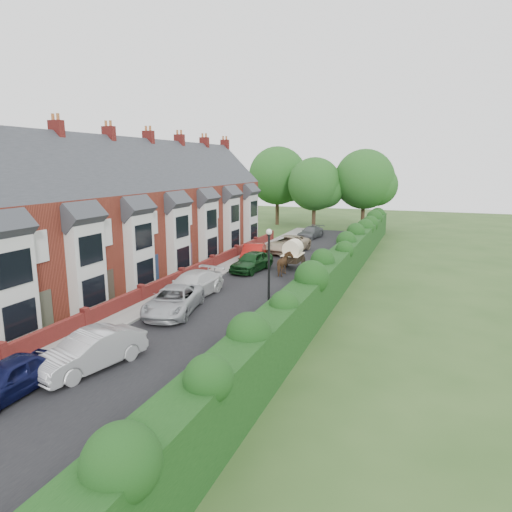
% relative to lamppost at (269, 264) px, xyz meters
% --- Properties ---
extents(ground, '(140.00, 140.00, 0.00)m').
position_rel_lamppost_xyz_m(ground, '(-3.40, -4.00, -3.30)').
color(ground, '#2D4C1E').
rests_on(ground, ground).
extents(road, '(6.00, 58.00, 0.02)m').
position_rel_lamppost_xyz_m(road, '(-3.90, 7.00, -3.29)').
color(road, black).
rests_on(road, ground).
extents(pavement_hedge_side, '(2.20, 58.00, 0.12)m').
position_rel_lamppost_xyz_m(pavement_hedge_side, '(0.20, 7.00, -3.24)').
color(pavement_hedge_side, gray).
rests_on(pavement_hedge_side, ground).
extents(pavement_house_side, '(1.70, 58.00, 0.12)m').
position_rel_lamppost_xyz_m(pavement_house_side, '(-7.75, 7.00, -3.24)').
color(pavement_house_side, gray).
rests_on(pavement_house_side, ground).
extents(kerb_hedge_side, '(0.18, 58.00, 0.13)m').
position_rel_lamppost_xyz_m(kerb_hedge_side, '(-0.85, 7.00, -3.23)').
color(kerb_hedge_side, gray).
rests_on(kerb_hedge_side, ground).
extents(kerb_house_side, '(0.18, 58.00, 0.13)m').
position_rel_lamppost_xyz_m(kerb_house_side, '(-6.95, 7.00, -3.23)').
color(kerb_house_side, gray).
rests_on(kerb_house_side, ground).
extents(hedge, '(2.10, 58.00, 2.85)m').
position_rel_lamppost_xyz_m(hedge, '(2.00, 7.00, -1.70)').
color(hedge, black).
rests_on(hedge, ground).
extents(terrace_row, '(9.05, 40.50, 11.50)m').
position_rel_lamppost_xyz_m(terrace_row, '(-14.27, 5.98, 1.18)').
color(terrace_row, maroon).
rests_on(terrace_row, ground).
extents(garden_wall_row, '(0.35, 40.35, 1.10)m').
position_rel_lamppost_xyz_m(garden_wall_row, '(-8.75, 6.00, -2.84)').
color(garden_wall_row, maroon).
rests_on(garden_wall_row, ground).
extents(lamppost, '(0.32, 0.32, 5.16)m').
position_rel_lamppost_xyz_m(lamppost, '(0.00, 0.00, 0.00)').
color(lamppost, black).
rests_on(lamppost, ground).
extents(tree_far_left, '(7.14, 6.80, 9.29)m').
position_rel_lamppost_xyz_m(tree_far_left, '(-6.05, 36.08, 2.41)').
color(tree_far_left, '#332316').
rests_on(tree_far_left, ground).
extents(tree_far_right, '(7.98, 7.60, 10.31)m').
position_rel_lamppost_xyz_m(tree_far_right, '(-0.01, 38.08, 3.02)').
color(tree_far_right, '#332316').
rests_on(tree_far_right, ground).
extents(tree_far_back, '(8.40, 8.00, 10.82)m').
position_rel_lamppost_xyz_m(tree_far_back, '(-11.99, 39.08, 3.32)').
color(tree_far_back, '#332316').
rests_on(tree_far_back, ground).
extents(car_navy, '(1.79, 4.24, 1.43)m').
position_rel_lamppost_xyz_m(car_navy, '(-6.38, -10.77, -2.58)').
color(car_navy, '#0B0E33').
rests_on(car_navy, ground).
extents(car_silver_a, '(2.80, 5.08, 1.59)m').
position_rel_lamppost_xyz_m(car_silver_a, '(-5.14, -7.78, -2.50)').
color(car_silver_a, '#AAAAAF').
rests_on(car_silver_a, ground).
extents(car_silver_b, '(3.58, 5.76, 1.49)m').
position_rel_lamppost_xyz_m(car_silver_b, '(-5.71, -0.21, -2.55)').
color(car_silver_b, '#ABAEB2').
rests_on(car_silver_b, ground).
extents(car_white, '(2.61, 5.64, 1.59)m').
position_rel_lamppost_xyz_m(car_white, '(-6.27, 3.00, -2.50)').
color(car_white, silver).
rests_on(car_white, ground).
extents(car_green, '(2.50, 4.89, 1.59)m').
position_rel_lamppost_xyz_m(car_green, '(-5.33, 11.15, -2.50)').
color(car_green, '#0F3514').
rests_on(car_green, ground).
extents(car_red, '(2.77, 5.13, 1.60)m').
position_rel_lamppost_xyz_m(car_red, '(-6.39, 14.20, -2.50)').
color(car_red, maroon).
rests_on(car_red, ground).
extents(car_beige, '(3.79, 6.16, 1.59)m').
position_rel_lamppost_xyz_m(car_beige, '(-5.00, 19.80, -2.50)').
color(car_beige, tan).
rests_on(car_beige, ground).
extents(car_grey, '(2.55, 4.82, 1.33)m').
position_rel_lamppost_xyz_m(car_grey, '(-5.00, 29.00, -2.63)').
color(car_grey, '#53565A').
rests_on(car_grey, ground).
extents(horse, '(1.05, 2.13, 1.76)m').
position_rel_lamppost_xyz_m(horse, '(-2.48, 10.77, -2.42)').
color(horse, '#53361E').
rests_on(horse, ground).
extents(horse_cart, '(1.53, 3.38, 2.44)m').
position_rel_lamppost_xyz_m(horse_cart, '(-2.48, 13.02, -1.90)').
color(horse_cart, black).
rests_on(horse_cart, ground).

